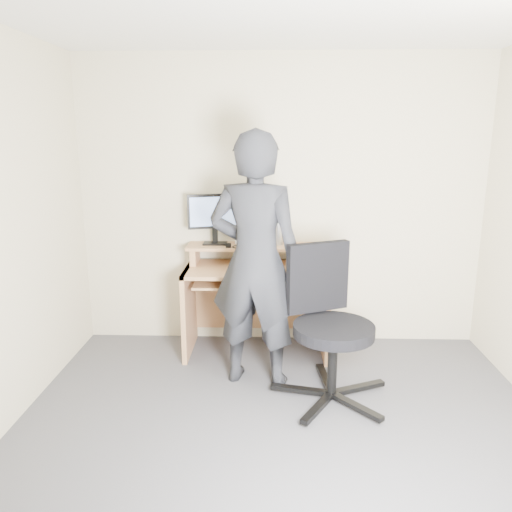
# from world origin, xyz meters

# --- Properties ---
(ground) EXTENTS (3.50, 3.50, 0.00)m
(ground) POSITION_xyz_m (0.00, 0.00, 0.00)
(ground) COLOR #57565C
(ground) RESTS_ON ground
(back_wall) EXTENTS (3.50, 0.02, 2.50)m
(back_wall) POSITION_xyz_m (0.00, 1.75, 1.25)
(back_wall) COLOR beige
(back_wall) RESTS_ON ground
(desk) EXTENTS (1.20, 0.60, 0.91)m
(desk) POSITION_xyz_m (-0.20, 1.53, 0.55)
(desk) COLOR tan
(desk) RESTS_ON ground
(monitor) EXTENTS (0.45, 0.17, 0.44)m
(monitor) POSITION_xyz_m (-0.57, 1.62, 1.17)
(monitor) COLOR black
(monitor) RESTS_ON desk
(external_drive) EXTENTS (0.08, 0.14, 0.20)m
(external_drive) POSITION_xyz_m (-0.19, 1.61, 1.01)
(external_drive) COLOR black
(external_drive) RESTS_ON desk
(travel_mug) EXTENTS (0.11, 0.11, 0.20)m
(travel_mug) POSITION_xyz_m (-0.02, 1.63, 1.01)
(travel_mug) COLOR #B7B8BC
(travel_mug) RESTS_ON desk
(smartphone) EXTENTS (0.11, 0.15, 0.01)m
(smartphone) POSITION_xyz_m (0.12, 1.57, 0.92)
(smartphone) COLOR black
(smartphone) RESTS_ON desk
(charger) EXTENTS (0.05, 0.05, 0.03)m
(charger) POSITION_xyz_m (-0.44, 1.50, 0.93)
(charger) COLOR black
(charger) RESTS_ON desk
(headphones) EXTENTS (0.17, 0.16, 0.06)m
(headphones) POSITION_xyz_m (-0.31, 1.65, 0.92)
(headphones) COLOR silver
(headphones) RESTS_ON desk
(keyboard) EXTENTS (0.49, 0.32, 0.03)m
(keyboard) POSITION_xyz_m (-0.21, 1.36, 0.67)
(keyboard) COLOR black
(keyboard) RESTS_ON desk
(mouse) EXTENTS (0.10, 0.07, 0.04)m
(mouse) POSITION_xyz_m (0.14, 1.35, 0.77)
(mouse) COLOR black
(mouse) RESTS_ON desk
(office_chair) EXTENTS (0.85, 0.83, 1.07)m
(office_chair) POSITION_xyz_m (0.32, 0.73, 0.58)
(office_chair) COLOR black
(office_chair) RESTS_ON ground
(person) EXTENTS (0.77, 0.59, 1.88)m
(person) POSITION_xyz_m (-0.19, 0.92, 0.94)
(person) COLOR black
(person) RESTS_ON ground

